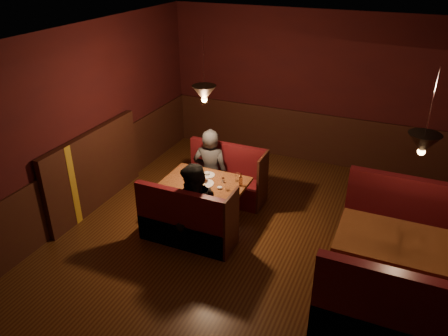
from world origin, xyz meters
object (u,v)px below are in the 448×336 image
at_px(diner_a, 210,155).
at_px(diner_b, 196,196).
at_px(second_table, 398,255).
at_px(main_bench_far, 226,181).
at_px(second_bench_near, 391,322).
at_px(main_bench_near, 187,226).
at_px(main_table, 207,189).
at_px(second_bench_far, 402,233).

relative_size(diner_a, diner_b, 1.01).
distance_m(second_table, diner_a, 3.26).
bearing_deg(main_bench_far, diner_a, -147.31).
relative_size(main_bench_far, second_bench_near, 0.87).
distance_m(second_table, diner_b, 2.67).
height_order(main_bench_near, second_table, main_bench_near).
relative_size(second_table, diner_b, 0.90).
bearing_deg(diner_a, main_table, 100.61).
distance_m(main_table, main_bench_near, 0.75).
bearing_deg(second_table, second_bench_near, -87.80).
xyz_separation_m(main_table, second_bench_near, (2.85, -1.50, -0.16)).
bearing_deg(second_bench_near, second_table, 92.20).
bearing_deg(second_bench_near, main_table, 152.15).
relative_size(main_bench_far, second_table, 0.96).
distance_m(main_bench_near, second_bench_far, 2.99).
bearing_deg(diner_a, second_bench_near, 136.31).
bearing_deg(second_bench_near, main_bench_near, 164.45).
bearing_deg(main_bench_near, main_bench_far, 90.00).
bearing_deg(main_table, second_bench_far, 4.55).
distance_m(main_bench_far, main_bench_near, 1.43).
xyz_separation_m(main_table, second_bench_far, (2.85, 0.23, -0.16)).
xyz_separation_m(main_bench_near, second_table, (2.80, 0.08, 0.30)).
bearing_deg(main_table, main_bench_far, 88.86).
bearing_deg(second_bench_far, main_bench_near, -161.61).
bearing_deg(diner_b, second_bench_far, 20.93).
distance_m(main_bench_far, diner_b, 1.48).
bearing_deg(second_bench_near, diner_b, 162.80).
bearing_deg(main_bench_near, diner_b, 18.22).
xyz_separation_m(main_table, second_table, (2.81, -0.64, 0.09)).
xyz_separation_m(main_bench_near, second_bench_far, (2.83, 0.94, 0.06)).
relative_size(second_table, diner_a, 0.89).
distance_m(main_bench_near, second_bench_near, 2.94).
xyz_separation_m(main_bench_near, diner_b, (0.14, 0.05, 0.50)).
xyz_separation_m(main_bench_near, diner_a, (-0.22, 1.29, 0.51)).
height_order(main_bench_near, second_bench_far, second_bench_far).
xyz_separation_m(main_bench_far, second_bench_near, (2.83, -2.22, 0.06)).
xyz_separation_m(second_bench_near, diner_a, (-3.06, 2.08, 0.45)).
relative_size(main_bench_far, second_bench_far, 0.87).
relative_size(main_bench_near, second_bench_far, 0.87).
bearing_deg(diner_a, diner_b, 96.76).
distance_m(second_bench_far, diner_b, 2.87).
height_order(main_table, second_bench_near, second_bench_near).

